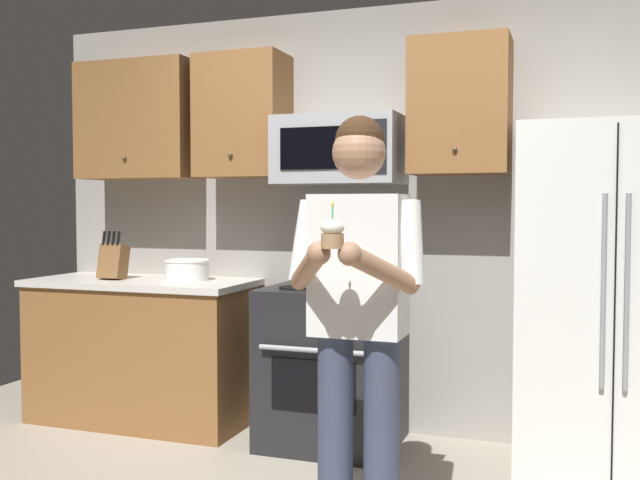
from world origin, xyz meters
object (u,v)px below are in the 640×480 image
microwave (339,150)px  refrigerator (611,303)px  knife_block (113,261)px  person (358,303)px  bowl_large_white (187,269)px  oven_range (332,366)px  cupcake (332,234)px

microwave → refrigerator: 1.72m
knife_block → person: person is taller
microwave → knife_block: 1.64m
person → bowl_large_white: bearing=141.1°
oven_range → microwave: microwave is taller
microwave → bowl_large_white: microwave is taller
person → cupcake: size_ratio=10.13×
bowl_large_white → refrigerator: bearing=-2.4°
refrigerator → microwave: bearing=174.0°
oven_range → microwave: (0.00, 0.12, 1.26)m
bowl_large_white → oven_range: bearing=-3.8°
person → microwave: bearing=111.3°
person → cupcake: bearing=-90.0°
bowl_large_white → person: bearing=-38.9°
oven_range → microwave: 1.26m
knife_block → bowl_large_white: bearing=11.2°
refrigerator → person: (-1.01, -1.09, 0.10)m
microwave → bowl_large_white: 1.23m
cupcake → bowl_large_white: bearing=134.2°
oven_range → cupcake: size_ratio=5.36×
oven_range → knife_block: size_ratio=2.91×
knife_block → cupcake: size_ratio=1.84×
microwave → refrigerator: (1.50, -0.16, -0.82)m
oven_range → cupcake: 1.75m
oven_range → cupcake: (0.49, -1.46, 0.83)m
refrigerator → bowl_large_white: 2.50m
microwave → cupcake: microwave is taller
microwave → person: size_ratio=0.42×
knife_block → cupcake: (1.97, -1.43, 0.26)m
bowl_large_white → cupcake: cupcake is taller
oven_range → person: 1.34m
knife_block → person: (1.97, -1.10, -0.04)m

